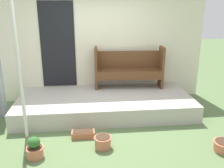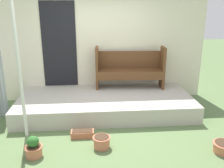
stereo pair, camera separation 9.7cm
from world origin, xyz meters
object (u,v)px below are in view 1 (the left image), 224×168
flower_pot_left (35,149)px  flower_pot_right (224,145)px  flower_pot_middle (103,141)px  bench (129,67)px  planter_box_rect (83,134)px  support_post (19,71)px

flower_pot_left → flower_pot_right: 3.04m
flower_pot_left → flower_pot_middle: flower_pot_left is taller
bench → planter_box_rect: (-1.10, -1.67, -0.80)m
flower_pot_middle → flower_pot_right: flower_pot_middle is taller
support_post → bench: support_post is taller
flower_pot_middle → bench: bearing=69.4°
flower_pot_middle → planter_box_rect: 0.50m
bench → flower_pot_left: (-1.85, -2.22, -0.71)m
bench → planter_box_rect: bench is taller
flower_pot_left → flower_pot_right: size_ratio=0.97×
flower_pot_middle → flower_pot_right: size_ratio=0.85×
flower_pot_left → flower_pot_middle: (1.07, 0.17, -0.04)m
flower_pot_left → planter_box_rect: 0.93m
planter_box_rect → flower_pot_right: bearing=-16.5°
flower_pot_right → bench: bearing=116.9°
flower_pot_middle → flower_pot_right: (1.97, -0.30, -0.02)m
support_post → flower_pot_right: size_ratio=6.82×
bench → planter_box_rect: bearing=-120.1°
flower_pot_middle → flower_pot_right: bearing=-8.7°
bench → flower_pot_middle: bearing=-107.3°
bench → flower_pot_left: size_ratio=4.66×
support_post → planter_box_rect: 1.56m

